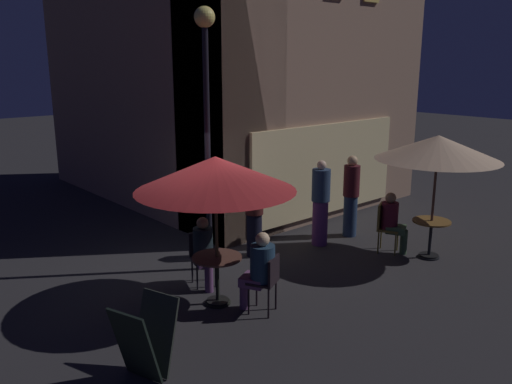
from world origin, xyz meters
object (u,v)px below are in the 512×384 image
at_px(cafe_chair_1, 268,278).
at_px(cafe_table_0, 431,231).
at_px(patron_seated_0, 392,219).
at_px(patron_standing_4, 254,214).
at_px(patron_seated_2, 204,248).
at_px(patron_standing_5, 321,203).
at_px(menu_sandwich_board, 146,339).
at_px(patio_umbrella_0, 438,148).
at_px(patron_seated_1, 260,267).
at_px(cafe_table_1, 217,269).
at_px(cafe_chair_0, 384,224).
at_px(patio_umbrella_1, 215,174).
at_px(patron_standing_3, 351,196).
at_px(street_lamp_near_corner, 206,88).
at_px(cafe_chair_2, 202,253).

bearing_deg(cafe_chair_1, cafe_table_0, -121.96).
relative_size(patron_seated_0, patron_standing_4, 0.72).
xyz_separation_m(patron_seated_2, patron_standing_5, (3.00, 0.12, 0.21)).
xyz_separation_m(menu_sandwich_board, patio_umbrella_0, (6.10, -0.12, 1.65)).
bearing_deg(patron_seated_1, patron_standing_5, -90.70).
distance_m(cafe_table_1, cafe_chair_0, 3.89).
height_order(patio_umbrella_0, patron_seated_2, patio_umbrella_0).
relative_size(cafe_table_1, patio_umbrella_1, 0.32).
bearing_deg(patio_umbrella_1, cafe_table_0, -14.63).
bearing_deg(patron_standing_3, patron_standing_4, -126.39).
bearing_deg(street_lamp_near_corner, menu_sandwich_board, -139.27).
height_order(street_lamp_near_corner, patron_standing_3, street_lamp_near_corner).
bearing_deg(cafe_table_1, cafe_chair_1, -63.46).
height_order(menu_sandwich_board, patron_seated_2, patron_seated_2).
height_order(patio_umbrella_0, patio_umbrella_1, patio_umbrella_0).
bearing_deg(cafe_table_1, patron_standing_4, 33.49).
height_order(cafe_table_1, patron_seated_1, patron_seated_1).
height_order(cafe_chair_0, patron_seated_2, patron_seated_2).
bearing_deg(patio_umbrella_0, patron_seated_0, 116.56).
height_order(street_lamp_near_corner, patron_seated_2, street_lamp_near_corner).
distance_m(cafe_chair_0, patron_seated_2, 3.78).
bearing_deg(patron_seated_1, cafe_chair_0, -111.67).
xyz_separation_m(patron_seated_0, patron_standing_4, (-2.14, 1.65, 0.15)).
relative_size(patron_seated_0, patron_seated_1, 0.96).
relative_size(cafe_chair_0, patron_standing_5, 0.55).
xyz_separation_m(patio_umbrella_1, patron_seated_1, (0.31, -0.63, -1.36)).
relative_size(cafe_chair_1, cafe_chair_2, 1.01).
height_order(patio_umbrella_1, patron_standing_5, patio_umbrella_1).
distance_m(street_lamp_near_corner, patron_standing_3, 4.16).
relative_size(patio_umbrella_1, patron_seated_2, 2.02).
relative_size(patio_umbrella_0, cafe_chair_2, 2.68).
bearing_deg(patron_seated_2, menu_sandwich_board, -31.53).
relative_size(street_lamp_near_corner, cafe_chair_0, 4.69).
bearing_deg(menu_sandwich_board, cafe_chair_1, -11.55).
relative_size(cafe_chair_1, patron_standing_3, 0.51).
xyz_separation_m(street_lamp_near_corner, patron_standing_5, (2.48, -0.44, -2.36)).
bearing_deg(cafe_chair_2, patron_seated_1, 20.74).
distance_m(menu_sandwich_board, patron_seated_2, 2.66).
bearing_deg(patron_seated_0, patron_standing_3, 143.75).
distance_m(cafe_table_0, cafe_chair_2, 4.42).
relative_size(patron_seated_2, patron_standing_3, 0.68).
bearing_deg(cafe_chair_2, cafe_chair_1, 22.78).
bearing_deg(menu_sandwich_board, patron_standing_4, 13.00).
distance_m(menu_sandwich_board, patron_standing_5, 5.38).
relative_size(patio_umbrella_1, cafe_chair_1, 2.68).
bearing_deg(cafe_table_0, patron_seated_2, 156.18).
xyz_separation_m(cafe_table_0, patron_standing_5, (-1.03, 1.90, 0.35)).
bearing_deg(cafe_chair_0, patron_standing_4, -152.71).
height_order(cafe_chair_1, patron_standing_4, patron_standing_4).
xyz_separation_m(street_lamp_near_corner, patron_seated_2, (-0.52, -0.56, -2.57)).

